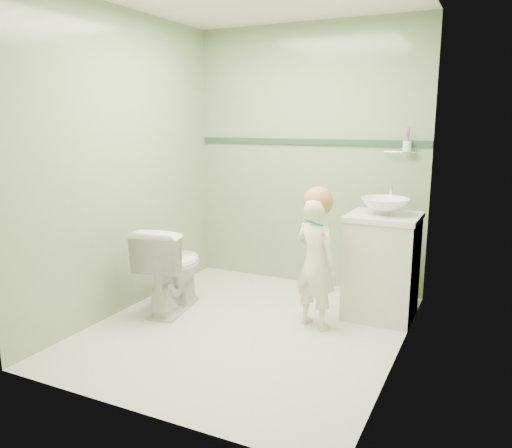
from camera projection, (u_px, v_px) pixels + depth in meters
The scene contains 12 objects.
ground at pixel (247, 329), 3.80m from camera, with size 2.50×2.50×0.00m, color silver.
room_shell at pixel (247, 170), 3.56m from camera, with size 2.50×2.54×2.40m.
trim_stripe at pixel (307, 142), 4.62m from camera, with size 2.20×0.02×0.05m, color #2C4733.
vanity at pixel (382, 268), 3.98m from camera, with size 0.52×0.50×0.80m, color white.
counter at pixel (384, 217), 3.90m from camera, with size 0.54×0.52×0.04m, color white.
basin at pixel (385, 206), 3.88m from camera, with size 0.37×0.37×0.13m, color white.
faucet at pixel (390, 193), 4.03m from camera, with size 0.03×0.13×0.18m.
cup_holder at pixel (406, 146), 4.19m from camera, with size 0.26×0.07×0.21m.
toilet at pixel (172, 268), 4.13m from camera, with size 0.40×0.70×0.72m, color white.
toddler at pixel (316, 263), 3.75m from camera, with size 0.36×0.24×1.00m, color silver.
hair_cap at pixel (318, 201), 3.68m from camera, with size 0.22×0.22×0.22m, color #B66F48.
teal_toothbrush at pixel (314, 222), 3.54m from camera, with size 0.11×0.14×0.08m.
Camera 1 is at (1.61, -3.18, 1.55)m, focal length 35.34 mm.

